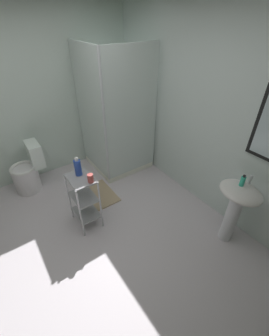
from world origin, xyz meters
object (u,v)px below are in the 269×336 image
storage_cart (84,198)px  hand_soap_bottle (243,181)px  rinse_cup (90,178)px  shampoo_bottle_blue (78,167)px  shower_stall (116,144)px  pedestal_sink (236,203)px  bath_mat (100,194)px  toilet (29,172)px

storage_cart → hand_soap_bottle: (1.18, 1.31, 0.43)m
rinse_cup → shampoo_bottle_blue: bearing=-165.2°
shower_stall → hand_soap_bottle: size_ratio=14.95×
shower_stall → rinse_cup: bearing=-42.1°
pedestal_sink → hand_soap_bottle: size_ratio=6.05×
rinse_cup → storage_cart: bearing=-151.7°
pedestal_sink → shampoo_bottle_blue: bearing=-135.1°
rinse_cup → bath_mat: (-0.52, 0.31, -0.78)m
pedestal_sink → shampoo_bottle_blue: (-1.28, -1.27, 0.26)m
toilet → shampoo_bottle_blue: (1.06, 0.43, 0.53)m
shampoo_bottle_blue → pedestal_sink: bearing=44.9°
storage_cart → bath_mat: storage_cart is taller
hand_soap_bottle → pedestal_sink: bearing=-30.6°
bath_mat → pedestal_sink: bearing=29.8°
hand_soap_bottle → rinse_cup: 1.62m
pedestal_sink → storage_cart: pedestal_sink is taller
rinse_cup → toilet: bearing=-159.2°
shower_stall → toilet: size_ratio=2.63×
shower_stall → pedestal_sink: bearing=8.2°
hand_soap_bottle → bath_mat: size_ratio=0.22×
rinse_cup → bath_mat: rinse_cup is taller
hand_soap_bottle → bath_mat: hand_soap_bottle is taller
shampoo_bottle_blue → toilet: bearing=-158.1°
hand_soap_bottle → rinse_cup: hand_soap_bottle is taller
shower_stall → toilet: (-0.25, -1.40, -0.15)m
pedestal_sink → storage_cart: bearing=-133.1°
pedestal_sink → hand_soap_bottle: hand_soap_bottle is taller
toilet → shampoo_bottle_blue: shampoo_bottle_blue is taller
rinse_cup → bath_mat: size_ratio=0.17×
rinse_cup → shower_stall: bearing=137.9°
hand_soap_bottle → shampoo_bottle_blue: bearing=-134.1°
storage_cart → toilet: bearing=-160.2°
shower_stall → pedestal_sink: (2.09, 0.30, 0.12)m
pedestal_sink → hand_soap_bottle: bearing=149.4°
pedestal_sink → shampoo_bottle_blue: shampoo_bottle_blue is taller
toilet → storage_cart: 1.21m
shower_stall → shampoo_bottle_blue: 1.32m
toilet → rinse_cup: bearing=20.8°
pedestal_sink → shampoo_bottle_blue: size_ratio=3.50×
toilet → storage_cart: (1.13, 0.41, 0.12)m
shower_stall → shampoo_bottle_blue: bearing=-50.2°
storage_cart → bath_mat: bearing=135.3°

